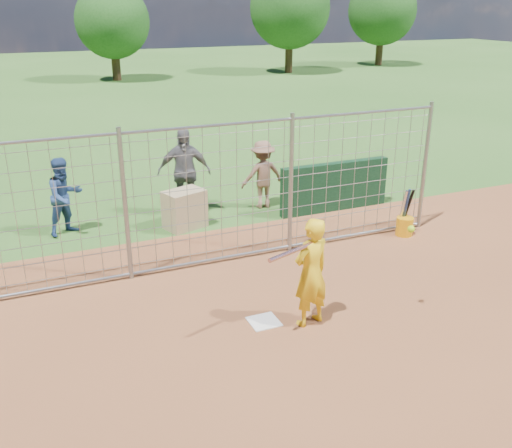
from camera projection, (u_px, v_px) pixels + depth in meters
name	position (u px, v px, depth m)	size (l,w,h in m)	color
ground	(259.00, 316.00, 8.56)	(100.00, 100.00, 0.00)	#2D591E
home_plate	(264.00, 322.00, 8.39)	(0.43, 0.43, 0.02)	silver
dugout_wall	(335.00, 187.00, 12.68)	(2.60, 0.20, 1.10)	#11381E
batter	(311.00, 273.00, 8.08)	(0.60, 0.39, 1.65)	yellow
bystander_a	(65.00, 196.00, 11.32)	(0.77, 0.60, 1.58)	navy
bystander_b	(184.00, 172.00, 12.26)	(1.14, 0.47, 1.94)	#5D5D63
bystander_c	(263.00, 175.00, 12.79)	(0.99, 0.57, 1.54)	brown
equipment_bin	(185.00, 209.00, 11.76)	(0.80, 0.55, 0.80)	tan
equipment_in_play	(322.00, 246.00, 7.72)	(2.23, 0.44, 0.20)	silver
bucket_with_bats	(405.00, 224.00, 11.42)	(0.34, 0.36, 0.97)	orange
backstop_fence	(213.00, 197.00, 9.81)	(9.08, 0.08, 2.60)	gray
tree_line	(113.00, 13.00, 32.41)	(44.66, 6.72, 6.48)	#3F2B19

